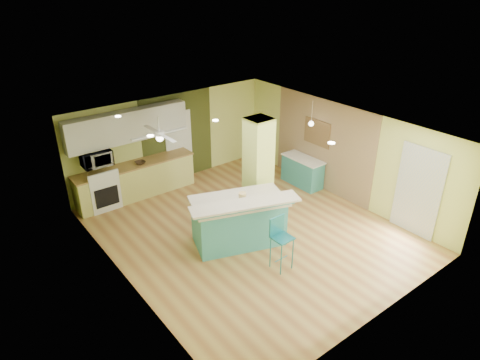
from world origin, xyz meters
The scene contains 23 objects.
floor centered at (0.00, 0.00, -0.01)m, with size 6.00×7.00×0.01m, color #996335.
ceiling centered at (0.00, 0.00, 2.50)m, with size 6.00×7.00×0.01m, color white.
wall_back centered at (0.00, 3.50, 1.25)m, with size 6.00×0.01×2.50m, color #CED873.
wall_front centered at (0.00, -3.50, 1.25)m, with size 6.00×0.01×2.50m, color #CED873.
wall_left centered at (-3.00, 0.00, 1.25)m, with size 0.01×7.00×2.50m, color #CED873.
wall_right centered at (3.00, 0.00, 1.25)m, with size 0.01×7.00×2.50m, color #CED873.
wood_panel centered at (2.99, 0.60, 1.25)m, with size 0.02×3.40×2.50m, color #816449.
olive_accent centered at (0.20, 3.49, 1.25)m, with size 2.20×0.02×2.50m, color #3E451B.
interior_door centered at (0.20, 3.46, 1.00)m, with size 0.82×0.05×2.00m, color white.
french_door centered at (2.97, -2.30, 1.05)m, with size 0.04×1.08×2.10m, color silver.
column centered at (0.65, 0.50, 1.25)m, with size 0.55×0.55×2.50m, color #D3E369.
kitchen_run centered at (-1.30, 3.20, 0.47)m, with size 3.25×0.63×0.94m.
stove centered at (-2.25, 3.19, 0.46)m, with size 0.76×0.66×1.08m.
upper_cabinets centered at (-1.30, 3.32, 1.95)m, with size 3.20×0.34×0.80m, color silver.
microwave centered at (-2.25, 3.20, 1.35)m, with size 0.70×0.48×0.39m, color silver.
ceiling_fan centered at (-1.10, 2.00, 2.08)m, with size 1.41×1.41×0.61m.
pendant_lamp centered at (2.65, 0.75, 1.88)m, with size 0.14×0.14×0.69m.
wall_decor centered at (2.96, 0.80, 1.55)m, with size 0.03×0.90×0.70m, color brown.
peninsula centered at (-0.46, -0.20, 0.57)m, with size 2.45×1.86×1.23m.
bar_stool centered at (-0.35, -1.38, 0.76)m, with size 0.38×0.38×1.14m.
side_counter centered at (2.70, 0.99, 0.41)m, with size 0.53×1.25×0.81m.
fruit_bowl centered at (-1.17, 3.11, 0.97)m, with size 0.27×0.27×0.07m, color #382617.
canister centered at (-0.41, -0.25, 1.16)m, with size 0.16×0.16×0.18m, color yellow.
Camera 1 is at (-5.34, -6.54, 5.52)m, focal length 32.00 mm.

